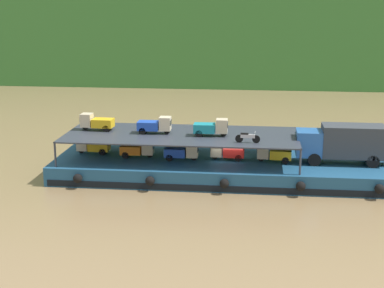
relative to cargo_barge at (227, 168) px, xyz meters
The scene contains 13 objects.
ground_plane 0.75m from the cargo_barge, 90.00° to the left, with size 400.00×400.00×0.00m, color olive.
cargo_barge is the anchor object (origin of this frame).
covered_lorry 9.38m from the cargo_barge, ahead, with size 7.87×2.33×3.10m.
cargo_rack 4.65m from the cargo_barge, behind, with size 18.87×7.57×2.00m.
mini_truck_lower_stern 11.53m from the cargo_barge, behind, with size 2.74×1.20×1.38m.
mini_truck_lower_aft 7.53m from the cargo_barge, behind, with size 2.78×1.27×1.38m.
mini_truck_lower_mid 3.98m from the cargo_barge, behind, with size 2.75×1.22×1.38m.
mini_truck_lower_fore 1.44m from the cargo_barge, 161.22° to the right, with size 2.74×1.20×1.38m.
mini_truck_lower_bow 3.97m from the cargo_barge, ahead, with size 2.79×1.30×1.38m.
mini_truck_upper_stern 11.59m from the cargo_barge, behind, with size 2.78×1.28×1.38m.
mini_truck_upper_mid 6.89m from the cargo_barge, behind, with size 2.75×1.22×1.38m.
mini_truck_upper_fore 3.69m from the cargo_barge, 168.35° to the right, with size 2.76×1.23×1.38m.
motorcycle_upper_port 4.21m from the cargo_barge, 54.37° to the right, with size 1.90×0.55×0.87m.
Camera 1 is at (2.19, -45.34, 14.19)m, focal length 54.06 mm.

